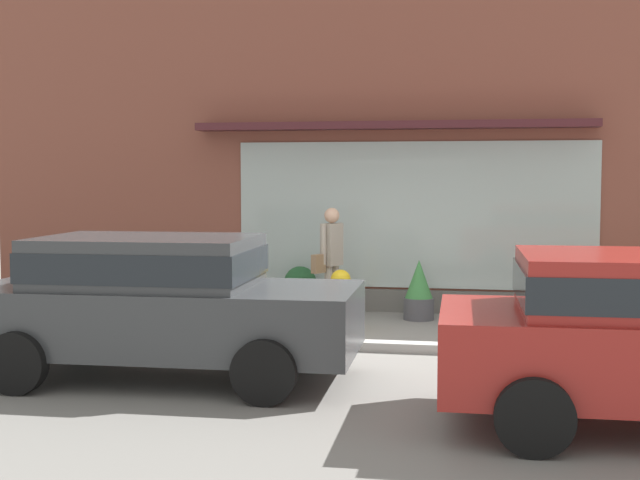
{
  "coord_description": "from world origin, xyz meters",
  "views": [
    {
      "loc": [
        1.32,
        -10.8,
        2.22
      ],
      "look_at": [
        -0.87,
        1.2,
        1.29
      ],
      "focal_mm": 47.73,
      "sensor_mm": 36.0,
      "label": 1
    }
  ],
  "objects_px": {
    "pedestrian_with_handbag": "(331,255)",
    "potted_plant_window_left": "(210,285)",
    "potted_plant_window_right": "(590,294)",
    "potted_plant_corner_tall": "(419,291)",
    "potted_plant_low_front": "(300,288)",
    "parked_car_dark_gray": "(159,298)",
    "fire_hydrant": "(341,299)"
  },
  "relations": [
    {
      "from": "pedestrian_with_handbag",
      "to": "potted_plant_window_left",
      "type": "bearing_deg",
      "value": -77.7
    },
    {
      "from": "potted_plant_window_right",
      "to": "potted_plant_corner_tall",
      "type": "distance_m",
      "value": 2.54
    },
    {
      "from": "pedestrian_with_handbag",
      "to": "potted_plant_corner_tall",
      "type": "bearing_deg",
      "value": 134.45
    },
    {
      "from": "potted_plant_window_right",
      "to": "potted_plant_low_front",
      "type": "height_order",
      "value": "potted_plant_window_right"
    },
    {
      "from": "parked_car_dark_gray",
      "to": "potted_plant_window_right",
      "type": "xyz_separation_m",
      "value": [
        5.08,
        4.38,
        -0.44
      ]
    },
    {
      "from": "potted_plant_window_left",
      "to": "potted_plant_window_right",
      "type": "relative_size",
      "value": 1.04
    },
    {
      "from": "fire_hydrant",
      "to": "potted_plant_low_front",
      "type": "relative_size",
      "value": 1.17
    },
    {
      "from": "potted_plant_low_front",
      "to": "potted_plant_window_left",
      "type": "bearing_deg",
      "value": -171.79
    },
    {
      "from": "potted_plant_window_left",
      "to": "potted_plant_low_front",
      "type": "bearing_deg",
      "value": 8.21
    },
    {
      "from": "pedestrian_with_handbag",
      "to": "fire_hydrant",
      "type": "bearing_deg",
      "value": 48.67
    },
    {
      "from": "pedestrian_with_handbag",
      "to": "potted_plant_low_front",
      "type": "height_order",
      "value": "pedestrian_with_handbag"
    },
    {
      "from": "fire_hydrant",
      "to": "potted_plant_corner_tall",
      "type": "distance_m",
      "value": 1.5
    },
    {
      "from": "potted_plant_window_left",
      "to": "fire_hydrant",
      "type": "bearing_deg",
      "value": -28.14
    },
    {
      "from": "parked_car_dark_gray",
      "to": "potted_plant_corner_tall",
      "type": "xyz_separation_m",
      "value": [
        2.54,
        4.35,
        -0.45
      ]
    },
    {
      "from": "pedestrian_with_handbag",
      "to": "parked_car_dark_gray",
      "type": "height_order",
      "value": "pedestrian_with_handbag"
    },
    {
      "from": "parked_car_dark_gray",
      "to": "potted_plant_corner_tall",
      "type": "height_order",
      "value": "parked_car_dark_gray"
    },
    {
      "from": "pedestrian_with_handbag",
      "to": "potted_plant_window_left",
      "type": "distance_m",
      "value": 2.27
    },
    {
      "from": "pedestrian_with_handbag",
      "to": "potted_plant_low_front",
      "type": "distance_m",
      "value": 1.2
    },
    {
      "from": "potted_plant_corner_tall",
      "to": "pedestrian_with_handbag",
      "type": "bearing_deg",
      "value": -163.42
    },
    {
      "from": "parked_car_dark_gray",
      "to": "pedestrian_with_handbag",
      "type": "bearing_deg",
      "value": 71.6
    },
    {
      "from": "potted_plant_window_right",
      "to": "potted_plant_low_front",
      "type": "distance_m",
      "value": 4.51
    },
    {
      "from": "potted_plant_window_left",
      "to": "potted_plant_corner_tall",
      "type": "xyz_separation_m",
      "value": [
        3.42,
        -0.2,
        0.01
      ]
    },
    {
      "from": "pedestrian_with_handbag",
      "to": "potted_plant_window_left",
      "type": "relative_size",
      "value": 1.92
    },
    {
      "from": "potted_plant_window_right",
      "to": "potted_plant_window_left",
      "type": "bearing_deg",
      "value": 178.49
    },
    {
      "from": "parked_car_dark_gray",
      "to": "potted_plant_corner_tall",
      "type": "relative_size",
      "value": 4.52
    },
    {
      "from": "fire_hydrant",
      "to": "parked_car_dark_gray",
      "type": "distance_m",
      "value": 3.62
    },
    {
      "from": "pedestrian_with_handbag",
      "to": "potted_plant_low_front",
      "type": "relative_size",
      "value": 2.32
    },
    {
      "from": "fire_hydrant",
      "to": "pedestrian_with_handbag",
      "type": "distance_m",
      "value": 0.92
    },
    {
      "from": "fire_hydrant",
      "to": "potted_plant_window_left",
      "type": "height_order",
      "value": "potted_plant_window_left"
    },
    {
      "from": "pedestrian_with_handbag",
      "to": "potted_plant_corner_tall",
      "type": "xyz_separation_m",
      "value": [
        1.31,
        0.39,
        -0.58
      ]
    },
    {
      "from": "parked_car_dark_gray",
      "to": "potted_plant_window_left",
      "type": "height_order",
      "value": "parked_car_dark_gray"
    },
    {
      "from": "potted_plant_window_left",
      "to": "potted_plant_corner_tall",
      "type": "bearing_deg",
      "value": -3.29
    }
  ]
}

